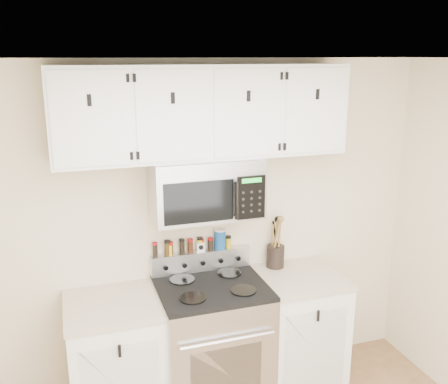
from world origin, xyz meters
name	(u,v)px	position (x,y,z in m)	size (l,w,h in m)	color
back_wall	(199,231)	(0.00, 1.75, 1.25)	(3.50, 0.01, 2.50)	beige
ceiling	(325,61)	(0.00, 0.00, 2.50)	(3.50, 3.50, 0.01)	white
range	(212,343)	(0.00, 1.43, 0.49)	(0.76, 0.65, 1.10)	#B7B7BA
base_cabinet_left	(116,362)	(-0.69, 1.45, 0.46)	(0.64, 0.62, 0.92)	white
base_cabinet_right	(296,329)	(0.69, 1.45, 0.46)	(0.64, 0.62, 0.92)	white
microwave	(206,188)	(0.00, 1.55, 1.63)	(0.76, 0.44, 0.42)	#9E9EA3
upper_cabinets	(204,112)	(0.00, 1.58, 2.15)	(2.00, 0.35, 0.62)	white
utensil_crock	(275,254)	(0.58, 1.65, 1.02)	(0.14, 0.14, 0.40)	black
kitchen_timer	(200,247)	(0.00, 1.71, 1.14)	(0.06, 0.05, 0.07)	silver
salt_canister	(220,239)	(0.15, 1.71, 1.18)	(0.09, 0.09, 0.16)	#154C93
spice_jar_0	(155,250)	(-0.34, 1.71, 1.16)	(0.04, 0.04, 0.11)	black
spice_jar_1	(168,248)	(-0.25, 1.71, 1.16)	(0.05, 0.05, 0.11)	#3F2A0F
spice_jar_2	(170,249)	(-0.23, 1.71, 1.15)	(0.04, 0.04, 0.10)	yellow
spice_jar_3	(170,248)	(-0.23, 1.71, 1.15)	(0.04, 0.04, 0.10)	#39290D
spice_jar_4	(182,246)	(-0.14, 1.71, 1.16)	(0.04, 0.04, 0.11)	black
spice_jar_5	(190,246)	(-0.08, 1.71, 1.15)	(0.04, 0.04, 0.11)	#3D1C0E
spice_jar_6	(200,244)	(0.00, 1.71, 1.15)	(0.04, 0.04, 0.11)	yellow
spice_jar_7	(201,245)	(0.00, 1.71, 1.15)	(0.04, 0.04, 0.10)	gold
spice_jar_8	(210,244)	(0.08, 1.71, 1.15)	(0.04, 0.04, 0.10)	black
spice_jar_9	(223,242)	(0.17, 1.71, 1.15)	(0.04, 0.04, 0.10)	#41230F
spice_jar_10	(228,242)	(0.22, 1.71, 1.15)	(0.04, 0.04, 0.09)	gold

